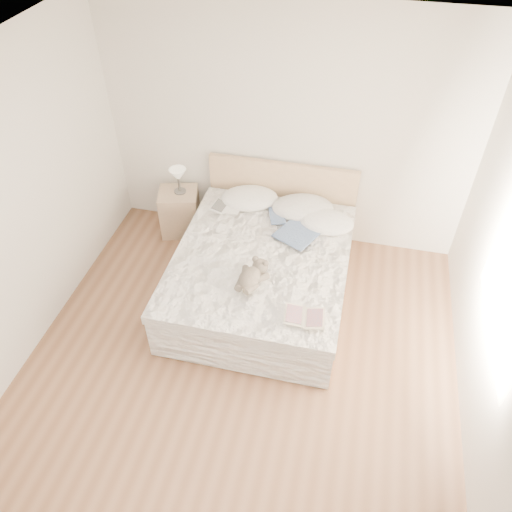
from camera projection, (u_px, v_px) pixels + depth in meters
name	position (u px, v px, depth m)	size (l,w,h in m)	color
floor	(235.00, 381.00, 4.59)	(4.00, 4.50, 0.00)	brown
ceiling	(221.00, 106.00, 2.76)	(4.00, 4.50, 0.00)	silver
wall_back	(286.00, 132.00, 5.29)	(4.00, 0.02, 2.70)	silver
bed	(263.00, 270.00, 5.24)	(1.72, 2.14, 1.00)	tan
nightstand	(180.00, 212.00, 6.01)	(0.45, 0.40, 0.56)	tan
table_lamp	(178.00, 176.00, 5.69)	(0.24, 0.24, 0.31)	#534E49
pillow_left	(250.00, 198.00, 5.61)	(0.64, 0.45, 0.19)	white
pillow_middle	(303.00, 208.00, 5.48)	(0.68, 0.47, 0.20)	silver
pillow_right	(327.00, 222.00, 5.29)	(0.58, 0.40, 0.17)	white
blouse	(302.00, 230.00, 5.22)	(0.60, 0.64, 0.02)	#374B71
photo_book	(227.00, 208.00, 5.50)	(0.34, 0.24, 0.03)	white
childrens_book	(304.00, 317.00, 4.34)	(0.37, 0.25, 0.02)	beige
teddy_bear	(250.00, 283.00, 4.62)	(0.25, 0.35, 0.19)	#64594D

